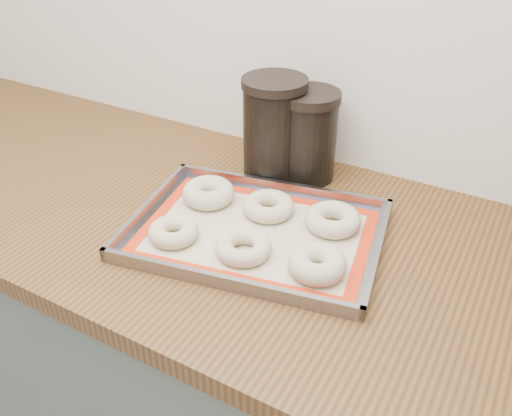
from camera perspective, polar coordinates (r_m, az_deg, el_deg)
The scene contains 11 objects.
countertop at distance 0.98m, azimuth 11.44°, elevation -6.65°, with size 3.06×0.68×0.04m, color brown.
baking_tray at distance 1.01m, azimuth -0.00°, elevation -2.52°, with size 0.51×0.41×0.03m.
baking_mat at distance 1.01m, azimuth 0.00°, elevation -2.61°, with size 0.47×0.36×0.00m.
bagel_front_left at distance 1.00m, azimuth -8.68°, elevation -2.48°, with size 0.09×0.09×0.03m, color #C5B698.
bagel_front_mid at distance 0.95m, azimuth -1.34°, elevation -4.14°, with size 0.10×0.10×0.03m, color #C5B698.
bagel_front_right at distance 0.91m, azimuth 6.45°, elevation -5.87°, with size 0.10×0.10×0.04m, color #C5B698.
bagel_back_left at distance 1.10m, azimuth -5.02°, elevation 1.62°, with size 0.11×0.11×0.04m, color #C5B698.
bagel_back_mid at distance 1.06m, azimuth 1.31°, elevation 0.19°, with size 0.10×0.10×0.03m, color #C5B698.
bagel_back_right at distance 1.03m, azimuth 8.09°, elevation -1.21°, with size 0.11×0.11×0.04m, color #C5B698.
canister_left at distance 1.16m, azimuth 1.89°, elevation 8.41°, with size 0.14×0.14×0.22m.
canister_mid at distance 1.16m, azimuth 5.50°, elevation 7.60°, with size 0.13×0.13×0.20m.
Camera 1 is at (0.20, 0.94, 1.50)m, focal length 38.00 mm.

